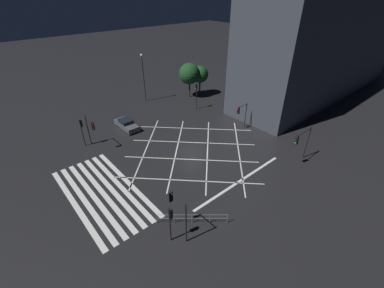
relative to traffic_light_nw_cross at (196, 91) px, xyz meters
name	(u,v)px	position (x,y,z in m)	size (l,w,h in m)	color
ground_plane	(192,151)	(9.17, -8.84, -3.11)	(200.00, 200.00, 0.00)	black
road_markings	(138,179)	(9.62, -16.84, -3.10)	(19.71, 24.61, 0.01)	silver
office_building	(329,36)	(9.17, 22.20, 7.17)	(10.06, 39.96, 20.56)	#3D424C
traffic_light_nw_cross	(196,91)	(0.00, 0.00, 0.00)	(0.36, 0.39, 4.36)	black
traffic_light_sw_cross	(82,127)	(-0.73, -18.42, -0.46)	(0.36, 0.39, 3.69)	black
traffic_light_se_main	(177,207)	(17.95, -17.96, -0.10)	(2.16, 0.36, 4.12)	black
traffic_light_ne_cross	(302,140)	(19.08, -1.33, -0.02)	(0.36, 3.18, 4.16)	black
traffic_light_sw_main	(91,127)	(0.64, -17.76, -0.08)	(2.60, 0.36, 4.12)	black
traffic_light_median_north	(241,112)	(9.32, 0.13, -0.42)	(0.36, 2.05, 3.68)	black
traffic_light_se_cross	(171,218)	(18.11, -18.73, -0.64)	(0.36, 0.39, 3.45)	black
street_lamp_east	(273,77)	(11.49, 3.09, 4.40)	(0.63, 0.63, 9.87)	black
street_lamp_west	(143,71)	(-8.53, -4.46, 2.20)	(0.43, 0.43, 8.18)	black
street_tree_near	(200,74)	(-4.51, 4.87, 0.77)	(3.04, 3.04, 5.42)	#38281C
street_tree_far	(189,74)	(-4.99, 2.78, 1.20)	(3.70, 3.70, 6.17)	#38281C
waiting_car	(127,124)	(-1.46, -12.13, -2.47)	(4.54, 1.77, 1.37)	#474C51
pedestrian_railing	(192,218)	(17.91, -16.39, -2.44)	(4.05, 4.68, 1.05)	gray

